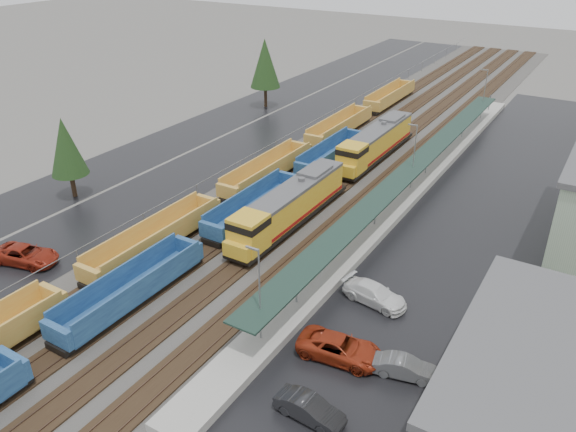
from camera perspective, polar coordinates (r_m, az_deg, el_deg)
name	(u,v)px	position (r m, az deg, el deg)	size (l,w,h in m)	color
ballast_strip	(369,150)	(76.09, 8.18, 6.62)	(20.00, 160.00, 0.08)	#302D2B
trackbed	(369,150)	(76.05, 8.19, 6.70)	(14.60, 160.00, 0.22)	black
west_parking_lot	(274,132)	(82.70, -1.44, 8.57)	(10.00, 160.00, 0.02)	black
west_road	(219,121)	(88.25, -7.00, 9.60)	(9.00, 160.00, 0.02)	black
east_commuter_lot	(497,213)	(62.40, 20.44, 0.24)	(16.00, 100.00, 0.02)	black
station_platform	(410,187)	(64.09, 12.34, 2.85)	(3.00, 80.00, 8.00)	#9E9B93
chainlink_fence	(301,130)	(78.21, 1.36, 8.69)	(0.08, 160.04, 2.02)	gray
tree_west_near	(66,147)	(64.50, -21.64, 6.56)	(3.96, 3.96, 9.00)	#332316
tree_west_far	(265,63)	(93.11, -2.35, 15.25)	(4.84, 4.84, 11.00)	#332316
locomotive_lead	(288,207)	(54.67, 0.00, 0.92)	(2.88, 18.99, 4.30)	black
locomotive_trail	(375,144)	(72.02, 8.79, 7.29)	(2.88, 18.99, 4.30)	black
well_string_yellow	(218,201)	(58.73, -7.08, 1.50)	(2.81, 109.77, 2.50)	#C28536
well_string_blue	(131,290)	(46.09, -15.62, -7.27)	(2.85, 83.45, 2.53)	navy
parked_car_west_c	(26,255)	(54.84, -25.11, -3.60)	(5.89, 2.72, 1.64)	maroon
parked_car_east_a	(309,409)	(35.83, 2.20, -19.01)	(4.47, 1.56, 1.47)	black
parked_car_east_b	(340,348)	(39.83, 5.29, -13.22)	(5.93, 2.73, 1.65)	maroon
parked_car_east_c	(375,294)	(45.28, 8.80, -7.87)	(5.36, 2.18, 1.55)	white
parked_car_east_e	(405,368)	(39.18, 11.79, -14.86)	(4.24, 1.48, 1.40)	#595B5E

